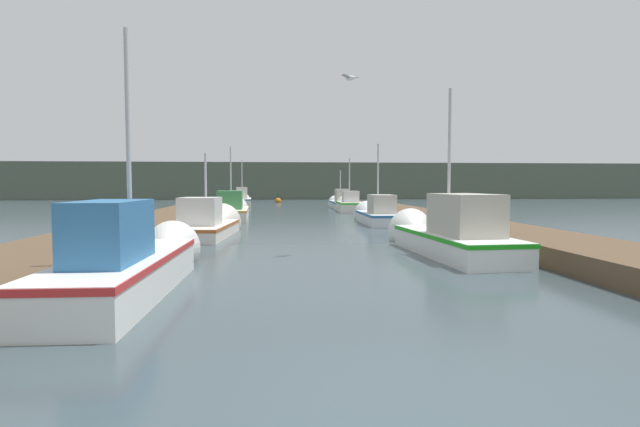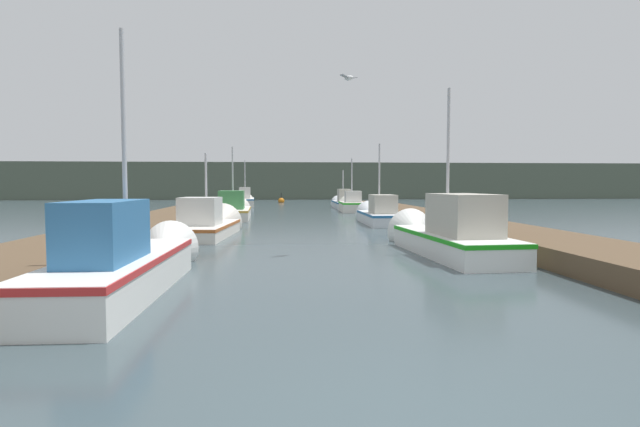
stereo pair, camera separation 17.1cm
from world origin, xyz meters
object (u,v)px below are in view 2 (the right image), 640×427
object	(u,v)px
fishing_boat_1	(446,234)
fishing_boat_2	(209,224)
mooring_piling_0	(360,201)
seagull_lead	(349,78)
fishing_boat_6	(343,202)
mooring_piling_2	(356,200)
fishing_boat_0	(130,260)
fishing_boat_4	(234,210)
fishing_boat_5	(351,205)
mooring_piling_1	(495,227)
fishing_boat_7	(245,200)
channel_buoy	(281,201)
fishing_boat_3	(378,214)

from	to	relation	value
fishing_boat_1	fishing_boat_2	distance (m)	8.83
mooring_piling_0	seagull_lead	world-z (taller)	seagull_lead
fishing_boat_6	mooring_piling_2	distance (m)	1.03
mooring_piling_2	fishing_boat_0	bearing A→B (deg)	-106.59
fishing_boat_4	fishing_boat_5	distance (m)	9.23
fishing_boat_0	fishing_boat_4	bearing A→B (deg)	90.57
mooring_piling_1	mooring_piling_2	world-z (taller)	mooring_piling_1
fishing_boat_5	mooring_piling_1	bearing A→B (deg)	-84.54
mooring_piling_2	seagull_lead	size ratio (longest dim) A/B	2.30
fishing_boat_4	fishing_boat_7	world-z (taller)	fishing_boat_4
fishing_boat_6	mooring_piling_1	bearing A→B (deg)	-86.69
fishing_boat_0	mooring_piling_1	distance (m)	9.39
fishing_boat_4	mooring_piling_0	distance (m)	10.53
fishing_boat_0	seagull_lead	xyz separation A→B (m)	(4.46, 3.89, 4.08)
fishing_boat_5	fishing_boat_2	bearing A→B (deg)	-114.10
fishing_boat_7	fishing_boat_4	bearing A→B (deg)	-91.40
seagull_lead	fishing_boat_6	bearing A→B (deg)	-135.21
fishing_boat_2	fishing_boat_6	world-z (taller)	fishing_boat_2
fishing_boat_6	channel_buoy	xyz separation A→B (m)	(-4.61, 10.94, -0.25)
fishing_boat_0	mooring_piling_1	size ratio (longest dim) A/B	4.63
fishing_boat_0	fishing_boat_2	bearing A→B (deg)	90.57
fishing_boat_1	fishing_boat_7	bearing A→B (deg)	100.64
fishing_boat_3	fishing_boat_7	distance (m)	20.47
fishing_boat_4	fishing_boat_6	size ratio (longest dim) A/B	1.08
fishing_boat_5	mooring_piling_0	size ratio (longest dim) A/B	3.60
fishing_boat_7	fishing_boat_2	bearing A→B (deg)	-92.14
fishing_boat_0	fishing_boat_6	distance (m)	29.73
fishing_boat_3	mooring_piling_1	distance (m)	10.16
fishing_boat_5	mooring_piling_1	size ratio (longest dim) A/B	3.34
fishing_boat_4	mooring_piling_2	xyz separation A→B (m)	(8.33, 10.25, 0.15)
seagull_lead	fishing_boat_4	bearing A→B (deg)	-111.78
fishing_boat_6	fishing_boat_2	bearing A→B (deg)	-109.81
mooring_piling_0	seagull_lead	bearing A→B (deg)	-100.13
fishing_boat_1	mooring_piling_2	size ratio (longest dim) A/B	5.23
fishing_boat_3	fishing_boat_7	bearing A→B (deg)	112.16
fishing_boat_3	fishing_boat_6	size ratio (longest dim) A/B	0.90
fishing_boat_1	fishing_boat_6	world-z (taller)	fishing_boat_1
channel_buoy	mooring_piling_1	bearing A→B (deg)	-81.11
fishing_boat_2	fishing_boat_7	distance (m)	23.88
mooring_piling_0	channel_buoy	bearing A→B (deg)	110.15
fishing_boat_3	mooring_piling_2	size ratio (longest dim) A/B	4.70
fishing_boat_0	mooring_piling_1	xyz separation A→B (m)	(8.50, 4.00, 0.18)
fishing_boat_6	mooring_piling_1	distance (m)	24.78
mooring_piling_1	fishing_boat_5	bearing A→B (deg)	92.84
fishing_boat_5	fishing_boat_7	xyz separation A→B (m)	(-7.66, 9.16, 0.02)
fishing_boat_2	fishing_boat_7	xyz separation A→B (m)	(-0.25, 23.87, 0.08)
channel_buoy	seagull_lead	xyz separation A→B (m)	(1.55, -35.81, 4.42)
fishing_boat_0	fishing_boat_5	distance (m)	25.14
fishing_boat_7	seagull_lead	world-z (taller)	seagull_lead
fishing_boat_3	mooring_piling_0	world-z (taller)	fishing_boat_3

